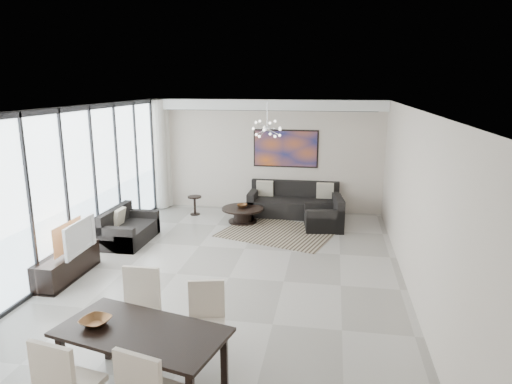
% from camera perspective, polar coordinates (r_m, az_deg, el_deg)
% --- Properties ---
extents(room_shell, '(6.00, 9.00, 2.90)m').
position_cam_1_polar(room_shell, '(7.53, -0.13, -0.78)').
color(room_shell, '#A8A39B').
rests_on(room_shell, ground).
extents(window_wall, '(0.37, 8.95, 2.90)m').
position_cam_1_polar(window_wall, '(8.71, -22.18, 0.29)').
color(window_wall, silver).
rests_on(window_wall, floor).
extents(soffit, '(5.98, 0.40, 0.26)m').
position_cam_1_polar(soffit, '(11.63, 1.23, 10.86)').
color(soffit, white).
rests_on(soffit, room_shell).
extents(painting, '(1.68, 0.04, 0.98)m').
position_cam_1_polar(painting, '(11.84, 3.73, 5.44)').
color(painting, '#CA591C').
rests_on(painting, room_shell).
extents(chandelier, '(0.66, 0.66, 0.71)m').
position_cam_1_polar(chandelier, '(9.84, 1.42, 7.92)').
color(chandelier, silver).
rests_on(chandelier, room_shell).
extents(rug, '(2.83, 2.47, 0.01)m').
position_cam_1_polar(rug, '(10.40, 2.80, -5.02)').
color(rug, black).
rests_on(rug, floor).
extents(coffee_table, '(1.01, 1.01, 0.35)m').
position_cam_1_polar(coffee_table, '(11.09, -1.68, -2.76)').
color(coffee_table, black).
rests_on(coffee_table, floor).
extents(bowl_coffee, '(0.26, 0.26, 0.08)m').
position_cam_1_polar(bowl_coffee, '(11.08, -1.73, -1.73)').
color(bowl_coffee, brown).
rests_on(bowl_coffee, coffee_table).
extents(sofa_main, '(2.28, 0.93, 0.83)m').
position_cam_1_polar(sofa_main, '(11.70, 4.74, -1.53)').
color(sofa_main, black).
rests_on(sofa_main, floor).
extents(loveseat, '(0.81, 1.44, 0.72)m').
position_cam_1_polar(loveseat, '(10.11, -15.76, -4.67)').
color(loveseat, black).
rests_on(loveseat, floor).
extents(armchair, '(0.95, 0.99, 0.75)m').
position_cam_1_polar(armchair, '(10.69, 8.64, -3.22)').
color(armchair, black).
rests_on(armchair, floor).
extents(side_table, '(0.35, 0.35, 0.49)m').
position_cam_1_polar(side_table, '(11.77, -7.67, -1.30)').
color(side_table, black).
rests_on(side_table, floor).
extents(tv_console, '(0.42, 1.49, 0.46)m').
position_cam_1_polar(tv_console, '(8.63, -22.52, -8.45)').
color(tv_console, black).
rests_on(tv_console, floor).
extents(television, '(0.15, 0.98, 0.56)m').
position_cam_1_polar(television, '(8.42, -21.72, -5.21)').
color(television, gray).
rests_on(television, tv_console).
extents(dining_table, '(1.96, 1.30, 0.75)m').
position_cam_1_polar(dining_table, '(5.24, -14.09, -17.25)').
color(dining_table, black).
rests_on(dining_table, floor).
extents(dining_chair_sw, '(0.56, 0.56, 1.05)m').
position_cam_1_polar(dining_chair_sw, '(4.93, -22.99, -20.95)').
color(dining_chair_sw, beige).
rests_on(dining_chair_sw, floor).
extents(dining_chair_nw, '(0.49, 0.49, 1.05)m').
position_cam_1_polar(dining_chair_nw, '(6.09, -14.40, -13.31)').
color(dining_chair_nw, beige).
rests_on(dining_chair_nw, floor).
extents(dining_chair_ne, '(0.54, 0.54, 0.96)m').
position_cam_1_polar(dining_chair_ne, '(5.78, -6.18, -15.06)').
color(dining_chair_ne, beige).
rests_on(dining_chair_ne, floor).
extents(bowl_dining, '(0.37, 0.37, 0.08)m').
position_cam_1_polar(bowl_dining, '(5.42, -19.44, -15.03)').
color(bowl_dining, brown).
rests_on(bowl_dining, dining_table).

